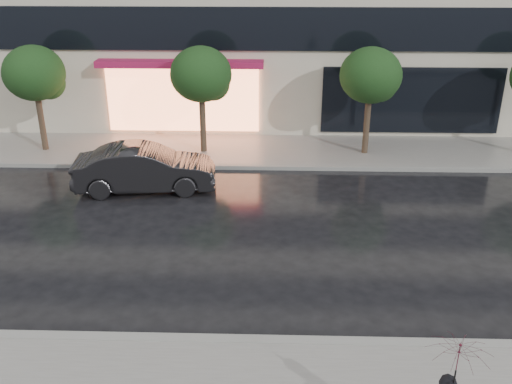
{
  "coord_description": "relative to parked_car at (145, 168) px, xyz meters",
  "views": [
    {
      "loc": [
        -0.44,
        -10.11,
        7.32
      ],
      "look_at": [
        -0.84,
        3.31,
        1.4
      ],
      "focal_mm": 40.0,
      "sensor_mm": 36.0,
      "label": 1
    }
  ],
  "objects": [
    {
      "name": "tree_mid_east",
      "position": [
        7.52,
        3.45,
        2.19
      ],
      "size": [
        2.2,
        2.2,
        3.99
      ],
      "color": "#33261C",
      "rests_on": "ground"
    },
    {
      "name": "curb_far",
      "position": [
        4.46,
        1.92,
        -0.66
      ],
      "size": [
        60.0,
        0.25,
        0.14
      ],
      "primitive_type": "cube",
      "color": "gray",
      "rests_on": "ground"
    },
    {
      "name": "tree_mid_west",
      "position": [
        1.52,
        3.45,
        2.19
      ],
      "size": [
        2.2,
        2.2,
        3.99
      ],
      "color": "#33261C",
      "rests_on": "ground"
    },
    {
      "name": "tree_far_west",
      "position": [
        -4.48,
        3.45,
        2.19
      ],
      "size": [
        2.2,
        2.2,
        3.99
      ],
      "color": "#33261C",
      "rests_on": "ground"
    },
    {
      "name": "curb_near",
      "position": [
        4.46,
        -7.58,
        -0.66
      ],
      "size": [
        60.0,
        0.25,
        0.14
      ],
      "primitive_type": "cube",
      "color": "gray",
      "rests_on": "ground"
    },
    {
      "name": "parked_car",
      "position": [
        0.0,
        0.0,
        0.0
      ],
      "size": [
        4.57,
        2.0,
        1.46
      ],
      "primitive_type": "imported",
      "rotation": [
        0.0,
        0.0,
        1.68
      ],
      "color": "black",
      "rests_on": "ground"
    },
    {
      "name": "sidewalk_far",
      "position": [
        4.46,
        3.67,
        -0.67
      ],
      "size": [
        60.0,
        3.5,
        0.12
      ],
      "primitive_type": "cube",
      "color": "slate",
      "rests_on": "ground"
    },
    {
      "name": "ground",
      "position": [
        4.46,
        -6.58,
        -0.73
      ],
      "size": [
        120.0,
        120.0,
        0.0
      ],
      "primitive_type": "plane",
      "color": "black",
      "rests_on": "ground"
    }
  ]
}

